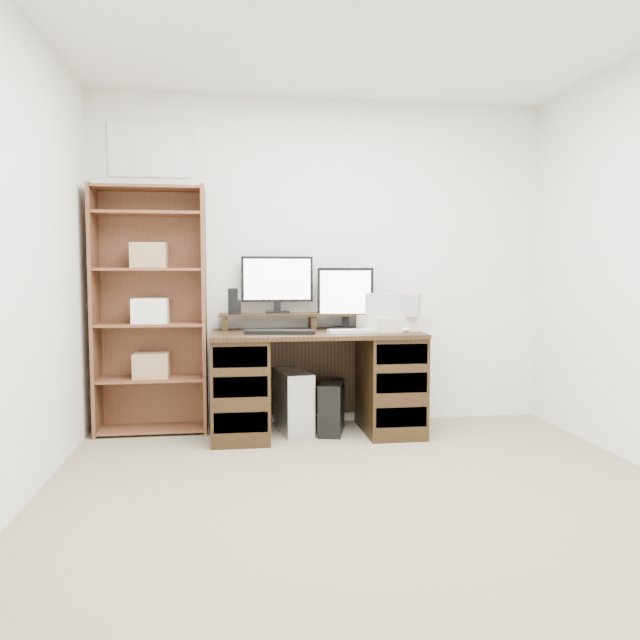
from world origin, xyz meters
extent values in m
cube|color=gray|center=(0.00, 0.00, -0.01)|extent=(3.50, 4.00, 0.02)
cube|color=white|center=(0.00, 2.01, 1.25)|extent=(3.50, 0.02, 2.50)
cube|color=white|center=(-1.29, 1.99, 2.08)|extent=(0.60, 0.01, 0.40)
cube|color=black|center=(-0.10, 1.63, 0.73)|extent=(1.50, 0.70, 0.03)
cube|color=black|center=(-0.65, 1.63, 0.36)|extent=(0.40, 0.66, 0.72)
cube|color=black|center=(0.45, 1.63, 0.36)|extent=(0.40, 0.66, 0.72)
cube|color=black|center=(-0.10, 1.96, 0.40)|extent=(1.48, 0.02, 0.65)
cube|color=black|center=(-0.65, 1.30, 0.18)|extent=(0.36, 0.01, 0.14)
cube|color=black|center=(-0.65, 1.30, 0.42)|extent=(0.36, 0.01, 0.14)
cube|color=black|center=(-0.65, 1.30, 0.62)|extent=(0.36, 0.01, 0.14)
cube|color=black|center=(0.45, 1.30, 0.18)|extent=(0.36, 0.01, 0.14)
cube|color=black|center=(0.45, 1.30, 0.42)|extent=(0.36, 0.01, 0.14)
cube|color=black|center=(0.45, 1.30, 0.62)|extent=(0.36, 0.01, 0.14)
cube|color=black|center=(-0.75, 1.85, 0.80)|extent=(0.04, 0.20, 0.10)
cube|color=black|center=(-0.10, 1.85, 0.80)|extent=(0.04, 0.20, 0.10)
cube|color=black|center=(0.55, 1.85, 0.80)|extent=(0.04, 0.20, 0.10)
cube|color=black|center=(-0.10, 1.85, 0.86)|extent=(1.40, 0.22, 0.02)
cube|color=black|center=(-0.36, 1.88, 0.88)|extent=(0.18, 0.14, 0.02)
cube|color=black|center=(-0.36, 1.90, 0.93)|extent=(0.05, 0.03, 0.10)
cube|color=black|center=(-0.36, 1.90, 1.13)|extent=(0.54, 0.05, 0.34)
cube|color=white|center=(-0.36, 1.89, 1.13)|extent=(0.50, 0.01, 0.30)
cube|color=black|center=(0.14, 1.79, 0.76)|extent=(0.23, 0.19, 0.02)
cube|color=black|center=(0.14, 1.81, 0.82)|extent=(0.06, 0.04, 0.11)
cube|color=black|center=(0.14, 1.81, 1.03)|extent=(0.42, 0.13, 0.37)
cube|color=white|center=(0.14, 1.79, 1.03)|extent=(0.37, 0.08, 0.32)
cube|color=black|center=(-0.68, 1.82, 0.97)|extent=(0.10, 0.10, 0.19)
cube|color=black|center=(-0.37, 1.52, 0.76)|extent=(0.50, 0.24, 0.03)
cube|color=silver|center=(0.20, 1.53, 0.76)|extent=(0.47, 0.17, 0.02)
ellipsoid|color=white|center=(0.52, 1.51, 0.77)|extent=(0.10, 0.08, 0.04)
cube|color=beige|center=(0.48, 1.66, 0.80)|extent=(0.53, 0.46, 0.11)
cube|color=#A0A6AA|center=(0.48, 1.66, 0.94)|extent=(0.45, 0.39, 0.16)
cube|color=silver|center=(-0.26, 1.72, 0.23)|extent=(0.28, 0.48, 0.45)
cube|color=black|center=(0.01, 1.64, 0.19)|extent=(0.25, 0.41, 0.38)
cube|color=#19FF33|center=(-0.04, 1.46, 0.27)|extent=(0.01, 0.01, 0.01)
cube|color=brown|center=(-1.68, 1.83, 0.90)|extent=(0.02, 0.30, 1.80)
cube|color=brown|center=(-0.90, 1.83, 0.90)|extent=(0.02, 0.30, 1.80)
cube|color=brown|center=(-1.29, 1.97, 0.90)|extent=(0.80, 0.01, 1.80)
cube|color=brown|center=(-1.29, 1.83, 0.03)|extent=(0.75, 0.28, 0.02)
cube|color=brown|center=(-1.29, 1.83, 0.40)|extent=(0.75, 0.28, 0.02)
cube|color=brown|center=(-1.29, 1.83, 0.80)|extent=(0.75, 0.28, 0.02)
cube|color=brown|center=(-1.29, 1.83, 1.20)|extent=(0.75, 0.28, 0.02)
cube|color=brown|center=(-1.29, 1.83, 1.60)|extent=(0.75, 0.28, 0.02)
cube|color=brown|center=(-1.29, 1.83, 1.78)|extent=(0.75, 0.28, 0.02)
cube|color=#A07F54|center=(-1.29, 1.83, 0.50)|extent=(0.25, 0.20, 0.18)
cube|color=white|center=(-1.29, 1.83, 0.90)|extent=(0.25, 0.20, 0.18)
cube|color=#A07F54|center=(-1.29, 1.83, 1.30)|extent=(0.25, 0.20, 0.18)
camera|label=1|loc=(-0.70, -2.81, 1.18)|focal=35.00mm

